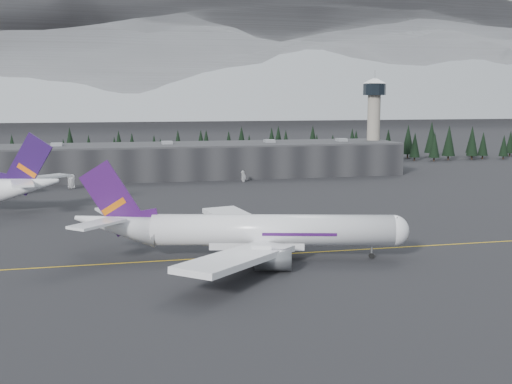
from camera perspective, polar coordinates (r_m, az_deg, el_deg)
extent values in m
plane|color=black|center=(126.58, 2.07, -5.32)|extent=(1400.00, 1400.00, 0.00)
cube|color=gold|center=(124.71, 2.32, -5.53)|extent=(400.00, 0.40, 0.02)
cube|color=black|center=(246.93, -5.57, 2.77)|extent=(160.00, 30.00, 12.00)
cube|color=#333335|center=(246.40, -5.59, 4.23)|extent=(160.00, 30.00, 0.60)
cylinder|color=gray|center=(269.38, 10.39, 5.27)|extent=(5.20, 5.20, 32.00)
cylinder|color=black|center=(269.03, 10.49, 8.94)|extent=(9.20, 9.20, 4.50)
cone|color=silver|center=(269.09, 10.51, 9.68)|extent=(10.00, 10.00, 2.00)
cube|color=black|center=(283.38, -6.58, 3.78)|extent=(360.00, 20.00, 15.00)
cylinder|color=silver|center=(120.40, 1.48, -3.40)|extent=(45.20, 16.80, 5.89)
sphere|color=silver|center=(122.67, 12.10, -3.37)|extent=(5.89, 5.89, 5.89)
cone|color=silver|center=(123.54, -12.32, -2.87)|extent=(17.43, 9.76, 8.52)
cube|color=silver|center=(135.70, -1.06, -2.73)|extent=(14.17, 28.57, 2.52)
cylinder|color=gray|center=(130.67, 1.44, -3.91)|extent=(7.10, 5.18, 3.73)
cube|color=silver|center=(106.04, -1.66, -5.90)|extent=(24.29, 25.63, 2.52)
cylinder|color=gray|center=(111.57, 1.51, -6.06)|extent=(7.10, 5.18, 3.73)
cube|color=#36114F|center=(122.80, -12.61, -0.58)|extent=(12.17, 3.53, 14.61)
cube|color=#C55A0B|center=(122.98, -12.50, -1.26)|extent=(4.77, 1.71, 3.60)
cube|color=silver|center=(129.38, -12.59, -1.76)|extent=(7.18, 11.59, 0.49)
cube|color=silver|center=(118.16, -13.92, -2.76)|extent=(10.69, 10.81, 0.49)
cylinder|color=black|center=(122.83, 10.24, -5.18)|extent=(0.49, 0.49, 2.94)
cylinder|color=black|center=(125.69, -1.68, -4.73)|extent=(0.49, 0.49, 2.94)
cylinder|color=black|center=(117.12, -1.89, -5.71)|extent=(0.49, 0.49, 2.94)
cone|color=white|center=(178.29, -19.71, 0.53)|extent=(19.90, 12.82, 9.69)
cube|color=#220E42|center=(177.40, -19.64, 2.35)|extent=(13.44, 5.46, 16.62)
cube|color=#D25A0C|center=(177.67, -19.68, 1.81)|extent=(5.32, 2.49, 4.09)
cube|color=white|center=(171.18, -20.08, 0.73)|extent=(6.99, 12.94, 0.56)
cube|color=white|center=(183.07, -18.17, 1.29)|extent=(12.66, 11.69, 0.56)
imported|color=white|center=(221.40, -16.07, 0.45)|extent=(2.51, 4.98, 1.35)
imported|color=silver|center=(230.65, -1.10, 1.09)|extent=(4.26, 2.19, 1.39)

